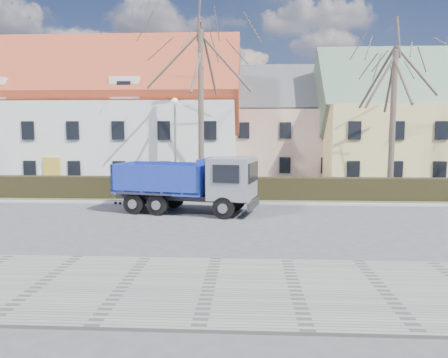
# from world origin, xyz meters

# --- Properties ---
(ground) EXTENTS (120.00, 120.00, 0.00)m
(ground) POSITION_xyz_m (0.00, 0.00, 0.00)
(ground) COLOR #454548
(sidewalk_near) EXTENTS (80.00, 5.00, 0.08)m
(sidewalk_near) POSITION_xyz_m (0.00, -8.50, 0.04)
(sidewalk_near) COLOR gray
(sidewalk_near) RESTS_ON ground
(curb_far) EXTENTS (80.00, 0.30, 0.12)m
(curb_far) POSITION_xyz_m (0.00, 4.60, 0.06)
(curb_far) COLOR #A7A5A3
(curb_far) RESTS_ON ground
(grass_strip) EXTENTS (80.00, 3.00, 0.10)m
(grass_strip) POSITION_xyz_m (0.00, 6.20, 0.05)
(grass_strip) COLOR #3F4C2B
(grass_strip) RESTS_ON ground
(hedge) EXTENTS (60.00, 0.90, 1.30)m
(hedge) POSITION_xyz_m (0.00, 6.00, 0.65)
(hedge) COLOR black
(hedge) RESTS_ON ground
(building_white) EXTENTS (26.80, 10.80, 9.50)m
(building_white) POSITION_xyz_m (-13.00, 16.00, 4.75)
(building_white) COLOR silver
(building_white) RESTS_ON ground
(building_pink) EXTENTS (10.80, 8.80, 8.00)m
(building_pink) POSITION_xyz_m (4.00, 20.00, 4.00)
(building_pink) COLOR tan
(building_pink) RESTS_ON ground
(building_yellow) EXTENTS (18.80, 10.80, 8.50)m
(building_yellow) POSITION_xyz_m (16.00, 17.00, 4.25)
(building_yellow) COLOR #D8C176
(building_yellow) RESTS_ON ground
(tree_1) EXTENTS (9.20, 9.20, 12.65)m
(tree_1) POSITION_xyz_m (-2.00, 8.50, 6.33)
(tree_1) COLOR #504137
(tree_1) RESTS_ON ground
(tree_2) EXTENTS (8.00, 8.00, 11.00)m
(tree_2) POSITION_xyz_m (10.00, 8.50, 5.50)
(tree_2) COLOR #504137
(tree_2) RESTS_ON ground
(dump_truck) EXTENTS (7.68, 4.17, 2.91)m
(dump_truck) POSITION_xyz_m (-2.32, 2.12, 1.45)
(dump_truck) COLOR navy
(dump_truck) RESTS_ON ground
(streetlight) EXTENTS (0.48, 0.48, 6.12)m
(streetlight) POSITION_xyz_m (-3.42, 7.00, 3.06)
(streetlight) COLOR gray
(streetlight) RESTS_ON ground
(cart_frame) EXTENTS (0.80, 0.61, 0.65)m
(cart_frame) POSITION_xyz_m (-6.40, 4.22, 0.32)
(cart_frame) COLOR silver
(cart_frame) RESTS_ON ground
(parked_car_a) EXTENTS (4.02, 2.14, 1.30)m
(parked_car_a) POSITION_xyz_m (-5.89, 10.47, 0.65)
(parked_car_a) COLOR black
(parked_car_a) RESTS_ON ground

